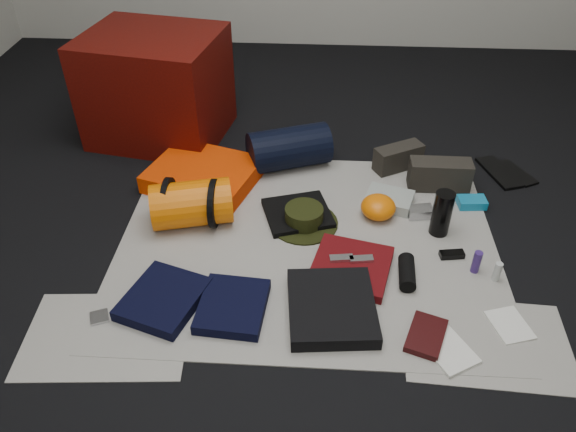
# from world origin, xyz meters

# --- Properties ---
(floor) EXTENTS (4.50, 4.50, 0.02)m
(floor) POSITION_xyz_m (0.00, 0.00, -0.01)
(floor) COLOR black
(floor) RESTS_ON ground
(newspaper_mat) EXTENTS (1.60, 1.30, 0.01)m
(newspaper_mat) POSITION_xyz_m (0.00, 0.00, 0.00)
(newspaper_mat) COLOR #B8B5AA
(newspaper_mat) RESTS_ON floor
(newspaper_sheet_front_left) EXTENTS (0.61, 0.44, 0.00)m
(newspaper_sheet_front_left) POSITION_xyz_m (-0.70, -0.55, 0.00)
(newspaper_sheet_front_left) COLOR #B8B5AA
(newspaper_sheet_front_left) RESTS_ON floor
(newspaper_sheet_front_right) EXTENTS (0.60, 0.43, 0.00)m
(newspaper_sheet_front_right) POSITION_xyz_m (0.65, -0.50, 0.00)
(newspaper_sheet_front_right) COLOR #B8B5AA
(newspaper_sheet_front_right) RESTS_ON floor
(red_cabinet) EXTENTS (0.76, 0.67, 0.56)m
(red_cabinet) POSITION_xyz_m (-0.83, 0.88, 0.28)
(red_cabinet) COLOR #4E0A05
(red_cabinet) RESTS_ON floor
(sleeping_pad) EXTENTS (0.59, 0.53, 0.09)m
(sleeping_pad) POSITION_xyz_m (-0.52, 0.42, 0.05)
(sleeping_pad) COLOR #EA3A02
(sleeping_pad) RESTS_ON newspaper_mat
(stuff_sack) EXTENTS (0.38, 0.28, 0.20)m
(stuff_sack) POSITION_xyz_m (-0.51, 0.10, 0.11)
(stuff_sack) COLOR #E26203
(stuff_sack) RESTS_ON newspaper_mat
(sack_strap_left) EXTENTS (0.02, 0.22, 0.22)m
(sack_strap_left) POSITION_xyz_m (-0.61, 0.10, 0.11)
(sack_strap_left) COLOR black
(sack_strap_left) RESTS_ON newspaper_mat
(sack_strap_right) EXTENTS (0.03, 0.22, 0.22)m
(sack_strap_right) POSITION_xyz_m (-0.41, 0.10, 0.11)
(sack_strap_right) COLOR black
(sack_strap_right) RESTS_ON newspaper_mat
(navy_duffel) EXTENTS (0.45, 0.34, 0.21)m
(navy_duffel) POSITION_xyz_m (-0.11, 0.59, 0.11)
(navy_duffel) COLOR black
(navy_duffel) RESTS_ON newspaper_mat
(boonie_brim) EXTENTS (0.36, 0.36, 0.01)m
(boonie_brim) POSITION_xyz_m (-0.02, 0.12, 0.01)
(boonie_brim) COLOR black
(boonie_brim) RESTS_ON newspaper_mat
(boonie_crown) EXTENTS (0.17, 0.17, 0.07)m
(boonie_crown) POSITION_xyz_m (-0.02, 0.12, 0.05)
(boonie_crown) COLOR black
(boonie_crown) RESTS_ON boonie_brim
(hiking_boot_left) EXTENTS (0.26, 0.20, 0.12)m
(hiking_boot_left) POSITION_xyz_m (0.44, 0.60, 0.07)
(hiking_boot_left) COLOR #2A2721
(hiking_boot_left) RESTS_ON newspaper_mat
(hiking_boot_right) EXTENTS (0.29, 0.11, 0.14)m
(hiking_boot_right) POSITION_xyz_m (0.62, 0.44, 0.08)
(hiking_boot_right) COLOR #2A2721
(hiking_boot_right) RESTS_ON newspaper_mat
(flip_flop_left) EXTENTS (0.19, 0.30, 0.02)m
(flip_flop_left) POSITION_xyz_m (0.94, 0.58, 0.01)
(flip_flop_left) COLOR black
(flip_flop_left) RESTS_ON floor
(flip_flop_right) EXTENTS (0.18, 0.24, 0.01)m
(flip_flop_right) POSITION_xyz_m (1.03, 0.59, 0.01)
(flip_flop_right) COLOR black
(flip_flop_right) RESTS_ON floor
(trousers_navy_a) EXTENTS (0.34, 0.37, 0.05)m
(trousers_navy_a) POSITION_xyz_m (-0.53, -0.39, 0.03)
(trousers_navy_a) COLOR black
(trousers_navy_a) RESTS_ON newspaper_mat
(trousers_navy_b) EXTENTS (0.26, 0.30, 0.04)m
(trousers_navy_b) POSITION_xyz_m (-0.26, -0.41, 0.03)
(trousers_navy_b) COLOR black
(trousers_navy_b) RESTS_ON newspaper_mat
(trousers_charcoal) EXTENTS (0.35, 0.39, 0.06)m
(trousers_charcoal) POSITION_xyz_m (0.10, -0.40, 0.03)
(trousers_charcoal) COLOR black
(trousers_charcoal) RESTS_ON newspaper_mat
(black_tshirt) EXTENTS (0.35, 0.34, 0.03)m
(black_tshirt) POSITION_xyz_m (-0.05, 0.17, 0.02)
(black_tshirt) COLOR black
(black_tshirt) RESTS_ON newspaper_mat
(red_shirt) EXTENTS (0.36, 0.36, 0.04)m
(red_shirt) POSITION_xyz_m (0.18, -0.17, 0.03)
(red_shirt) COLOR #56090C
(red_shirt) RESTS_ON newspaper_mat
(orange_stuff_sack) EXTENTS (0.18, 0.18, 0.10)m
(orange_stuff_sack) POSITION_xyz_m (0.31, 0.19, 0.06)
(orange_stuff_sack) COLOR #E26203
(orange_stuff_sack) RESTS_ON newspaper_mat
(first_aid_pouch) EXTENTS (0.25, 0.21, 0.05)m
(first_aid_pouch) POSITION_xyz_m (0.37, 0.29, 0.03)
(first_aid_pouch) COLOR gray
(first_aid_pouch) RESTS_ON newspaper_mat
(water_bottle) EXTENTS (0.10, 0.10, 0.21)m
(water_bottle) POSITION_xyz_m (0.57, 0.10, 0.11)
(water_bottle) COLOR black
(water_bottle) RESTS_ON newspaper_mat
(speaker) EXTENTS (0.08, 0.17, 0.06)m
(speaker) POSITION_xyz_m (0.40, -0.20, 0.04)
(speaker) COLOR black
(speaker) RESTS_ON newspaper_mat
(compact_camera) EXTENTS (0.12, 0.09, 0.05)m
(compact_camera) POSITION_xyz_m (0.50, 0.21, 0.03)
(compact_camera) COLOR #B2B3B7
(compact_camera) RESTS_ON newspaper_mat
(cyan_case) EXTENTS (0.13, 0.09, 0.04)m
(cyan_case) POSITION_xyz_m (0.75, 0.30, 0.03)
(cyan_case) COLOR #1074A1
(cyan_case) RESTS_ON newspaper_mat
(toiletry_purple) EXTENTS (0.04, 0.04, 0.10)m
(toiletry_purple) POSITION_xyz_m (0.68, -0.14, 0.06)
(toiletry_purple) COLOR navy
(toiletry_purple) RESTS_ON newspaper_mat
(toiletry_clear) EXTENTS (0.04, 0.04, 0.09)m
(toiletry_clear) POSITION_xyz_m (0.75, -0.19, 0.05)
(toiletry_clear) COLOR #B6BBB6
(toiletry_clear) RESTS_ON newspaper_mat
(paperback_book) EXTENTS (0.18, 0.22, 0.03)m
(paperback_book) POSITION_xyz_m (0.44, -0.50, 0.02)
(paperback_book) COLOR black
(paperback_book) RESTS_ON newspaper_mat
(map_booklet) EXTENTS (0.22, 0.25, 0.01)m
(map_booklet) POSITION_xyz_m (0.50, -0.54, 0.01)
(map_booklet) COLOR silver
(map_booklet) RESTS_ON newspaper_mat
(map_printout) EXTENTS (0.16, 0.19, 0.01)m
(map_printout) POSITION_xyz_m (0.75, -0.42, 0.01)
(map_printout) COLOR silver
(map_printout) RESTS_ON newspaper_mat
(sunglasses) EXTENTS (0.11, 0.05, 0.03)m
(sunglasses) POSITION_xyz_m (0.60, -0.06, 0.02)
(sunglasses) COLOR black
(sunglasses) RESTS_ON newspaper_mat
(key_cluster) EXTENTS (0.08, 0.08, 0.01)m
(key_cluster) POSITION_xyz_m (-0.75, -0.48, 0.01)
(key_cluster) COLOR #B2B3B7
(key_cluster) RESTS_ON newspaper_mat
(tape_roll) EXTENTS (0.05, 0.05, 0.03)m
(tape_roll) POSITION_xyz_m (-0.03, 0.20, 0.05)
(tape_roll) COLOR silver
(tape_roll) RESTS_ON black_tshirt
(energy_bar_a) EXTENTS (0.10, 0.05, 0.01)m
(energy_bar_a) POSITION_xyz_m (0.14, -0.15, 0.05)
(energy_bar_a) COLOR #B2B3B7
(energy_bar_a) RESTS_ON red_shirt
(energy_bar_b) EXTENTS (0.10, 0.05, 0.01)m
(energy_bar_b) POSITION_xyz_m (0.22, -0.15, 0.05)
(energy_bar_b) COLOR #B2B3B7
(energy_bar_b) RESTS_ON red_shirt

